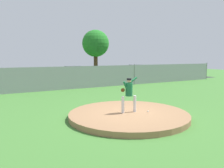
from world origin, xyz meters
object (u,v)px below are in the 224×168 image
baseball (148,111)px  traffic_cone_orange (88,78)px  pitcher_youth (129,92)px  parked_car_silver (139,72)px  parked_car_white (111,74)px  parked_car_slate (27,78)px  parked_car_teal (76,75)px

baseball → traffic_cone_orange: size_ratio=0.13×
pitcher_youth → parked_car_silver: bearing=52.1°
parked_car_white → parked_car_slate: size_ratio=1.07×
baseball → parked_car_teal: 14.74m
baseball → parked_car_slate: (-3.04, 14.68, 0.49)m
parked_car_teal → traffic_cone_orange: 3.67m
parked_car_slate → baseball: bearing=-78.3°
parked_car_silver → parked_car_slate: bearing=-177.4°
baseball → traffic_cone_orange: (4.46, 17.17, -0.01)m
parked_car_slate → parked_car_white: bearing=0.6°
parked_car_silver → parked_car_teal: size_ratio=1.03×
pitcher_youth → traffic_cone_orange: pitcher_youth is taller
baseball → parked_car_silver: size_ratio=0.02×
parked_car_slate → pitcher_youth: bearing=-81.2°
parked_car_silver → traffic_cone_orange: bearing=163.7°
baseball → parked_car_white: bearing=66.6°
pitcher_youth → parked_car_slate: bearing=98.8°
pitcher_youth → baseball: pitcher_youth is taller
parked_car_teal → parked_car_slate: 4.94m
baseball → parked_car_white: 16.12m
pitcher_youth → parked_car_slate: pitcher_youth is taller
parked_car_silver → traffic_cone_orange: (-6.35, 1.86, -0.58)m
parked_car_slate → traffic_cone_orange: size_ratio=7.83×
baseball → pitcher_youth: bearing=154.0°
parked_car_white → parked_car_slate: parked_car_white is taller
parked_car_silver → pitcher_youth: bearing=-127.9°
parked_car_silver → parked_car_slate: (-13.85, -0.64, -0.08)m
parked_car_white → parked_car_slate: bearing=-179.4°
pitcher_youth → baseball: 1.31m
parked_car_teal → parked_car_white: size_ratio=0.93×
parked_car_silver → baseball: bearing=-125.2°
parked_car_teal → traffic_cone_orange: parked_car_teal is taller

